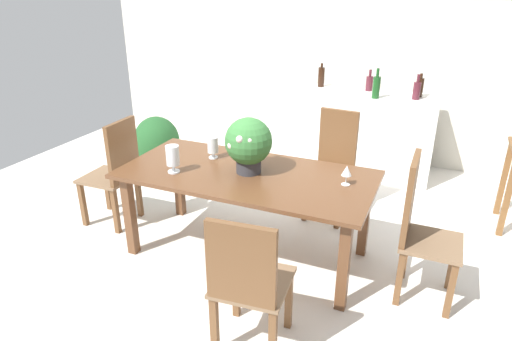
% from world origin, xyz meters
% --- Properties ---
extents(ground_plane, '(7.04, 7.04, 0.00)m').
position_xyz_m(ground_plane, '(0.00, 0.00, 0.00)').
color(ground_plane, silver).
extents(back_wall, '(6.40, 0.10, 2.60)m').
position_xyz_m(back_wall, '(0.00, 2.60, 1.30)').
color(back_wall, beige).
rests_on(back_wall, ground).
extents(dining_table, '(2.00, 0.96, 0.74)m').
position_xyz_m(dining_table, '(0.00, -0.09, 0.65)').
color(dining_table, brown).
rests_on(dining_table, ground).
extents(chair_head_end, '(0.46, 0.43, 1.02)m').
position_xyz_m(chair_head_end, '(-1.31, -0.09, 0.55)').
color(chair_head_end, brown).
rests_on(chair_head_end, ground).
extents(chair_far_right, '(0.44, 0.46, 1.03)m').
position_xyz_m(chair_far_right, '(0.46, 0.91, 0.55)').
color(chair_far_right, brown).
rests_on(chair_far_right, ground).
extents(chair_near_right, '(0.48, 0.49, 0.96)m').
position_xyz_m(chair_near_right, '(0.46, -1.09, 0.53)').
color(chair_near_right, brown).
rests_on(chair_near_right, ground).
extents(chair_foot_end, '(0.41, 0.42, 1.06)m').
position_xyz_m(chair_foot_end, '(1.32, -0.09, 0.58)').
color(chair_foot_end, brown).
rests_on(chair_foot_end, ground).
extents(flower_centerpiece, '(0.37, 0.37, 0.44)m').
position_xyz_m(flower_centerpiece, '(0.01, -0.07, 0.98)').
color(flower_centerpiece, '#333338').
rests_on(flower_centerpiece, dining_table).
extents(crystal_vase_left, '(0.09, 0.09, 0.19)m').
position_xyz_m(crystal_vase_left, '(-0.39, 0.09, 0.85)').
color(crystal_vase_left, silver).
rests_on(crystal_vase_left, dining_table).
extents(crystal_vase_center_near, '(0.10, 0.10, 0.22)m').
position_xyz_m(crystal_vase_center_near, '(-0.53, -0.31, 0.88)').
color(crystal_vase_center_near, silver).
rests_on(crystal_vase_center_near, dining_table).
extents(wine_glass, '(0.07, 0.07, 0.15)m').
position_xyz_m(wine_glass, '(0.77, 0.00, 0.85)').
color(wine_glass, silver).
rests_on(wine_glass, dining_table).
extents(kitchen_counter, '(1.95, 0.59, 0.95)m').
position_xyz_m(kitchen_counter, '(0.33, 2.10, 0.47)').
color(kitchen_counter, white).
rests_on(kitchen_counter, ground).
extents(wine_bottle_clear, '(0.08, 0.08, 0.28)m').
position_xyz_m(wine_bottle_clear, '(-0.07, 2.24, 1.07)').
color(wine_bottle_clear, black).
rests_on(wine_bottle_clear, kitchen_counter).
extents(wine_bottle_dark, '(0.08, 0.08, 0.27)m').
position_xyz_m(wine_bottle_dark, '(1.05, 2.04, 1.05)').
color(wine_bottle_dark, '#511E28').
rests_on(wine_bottle_dark, kitchen_counter).
extents(wine_bottle_amber, '(0.08, 0.08, 0.26)m').
position_xyz_m(wine_bottle_amber, '(1.07, 2.18, 1.06)').
color(wine_bottle_amber, black).
rests_on(wine_bottle_amber, kitchen_counter).
extents(wine_bottle_green, '(0.08, 0.08, 0.25)m').
position_xyz_m(wine_bottle_green, '(0.51, 2.26, 1.04)').
color(wine_bottle_green, '#511E28').
rests_on(wine_bottle_green, kitchen_counter).
extents(wine_bottle_tall, '(0.08, 0.08, 0.32)m').
position_xyz_m(wine_bottle_tall, '(0.64, 1.92, 1.07)').
color(wine_bottle_tall, '#194C1E').
rests_on(wine_bottle_tall, kitchen_counter).
extents(potted_plant_floor, '(0.54, 0.54, 0.68)m').
position_xyz_m(potted_plant_floor, '(-1.72, 1.10, 0.36)').
color(potted_plant_floor, '#423D38').
rests_on(potted_plant_floor, ground).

